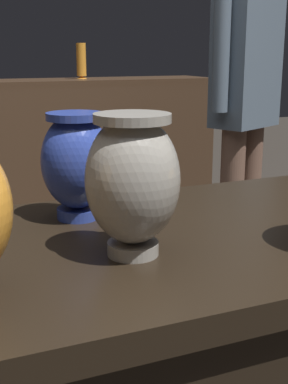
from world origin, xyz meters
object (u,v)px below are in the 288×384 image
(visitor_near_right, at_px, (245,91))
(vase_tall_behind, at_px, (76,162))
(vase_centerpiece, at_px, (133,180))
(shelf_vase_right, at_px, (81,61))

(visitor_near_right, bearing_deg, vase_tall_behind, 18.43)
(vase_centerpiece, xyz_separation_m, shelf_vase_right, (0.59, 2.32, 0.16))
(shelf_vase_right, height_order, visitor_near_right, visitor_near_right)
(shelf_vase_right, distance_m, visitor_near_right, 1.18)
(vase_centerpiece, height_order, vase_tall_behind, vase_centerpiece)
(visitor_near_right, bearing_deg, vase_centerpiece, 25.47)
(vase_centerpiece, bearing_deg, visitor_near_right, 49.94)
(vase_centerpiece, height_order, visitor_near_right, visitor_near_right)
(visitor_near_right, bearing_deg, shelf_vase_right, -92.59)
(vase_tall_behind, height_order, visitor_near_right, visitor_near_right)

